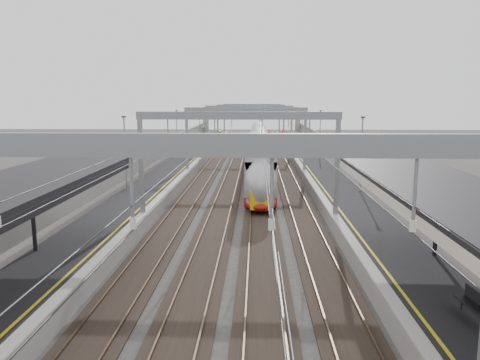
# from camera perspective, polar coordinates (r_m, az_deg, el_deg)

# --- Properties ---
(platform_left) EXTENTS (4.00, 120.00, 1.00)m
(platform_left) POSITION_cam_1_polar(r_m,az_deg,el_deg) (54.10, -7.73, 1.28)
(platform_left) COLOR black
(platform_left) RESTS_ON ground
(platform_right) EXTENTS (4.00, 120.00, 1.00)m
(platform_right) POSITION_cam_1_polar(r_m,az_deg,el_deg) (53.75, 9.33, 1.18)
(platform_right) COLOR black
(platform_right) RESTS_ON ground
(tracks) EXTENTS (11.40, 140.00, 0.20)m
(tracks) POSITION_cam_1_polar(r_m,az_deg,el_deg) (53.39, 0.77, 0.76)
(tracks) COLOR black
(tracks) RESTS_ON ground
(overhead_line) EXTENTS (13.00, 140.00, 6.60)m
(overhead_line) POSITION_cam_1_polar(r_m,az_deg,el_deg) (59.41, 0.93, 7.57)
(overhead_line) COLOR gray
(overhead_line) RESTS_ON platform_left
(overbridge) EXTENTS (22.00, 2.20, 6.90)m
(overbridge) POSITION_cam_1_polar(r_m,az_deg,el_deg) (107.79, 1.44, 8.04)
(overbridge) COLOR gray
(overbridge) RESTS_ON ground
(wall_left) EXTENTS (0.30, 120.00, 3.20)m
(wall_left) POSITION_cam_1_polar(r_m,az_deg,el_deg) (54.59, -11.08, 2.42)
(wall_left) COLOR gray
(wall_left) RESTS_ON ground
(wall_right) EXTENTS (0.30, 120.00, 3.20)m
(wall_right) POSITION_cam_1_polar(r_m,az_deg,el_deg) (54.10, 12.73, 2.30)
(wall_right) COLOR gray
(wall_right) RESTS_ON ground
(train) EXTENTS (2.49, 45.36, 3.94)m
(train) POSITION_cam_1_polar(r_m,az_deg,el_deg) (54.24, 2.39, 2.92)
(train) COLOR maroon
(train) RESTS_ON ground
(bench) EXTENTS (0.63, 1.79, 0.90)m
(bench) POSITION_cam_1_polar(r_m,az_deg,el_deg) (18.13, 26.85, -13.23)
(bench) COLOR black
(bench) RESTS_ON platform_right
(signal_green) EXTENTS (0.32, 0.32, 3.48)m
(signal_green) POSITION_cam_1_polar(r_m,az_deg,el_deg) (81.08, -2.47, 5.47)
(signal_green) COLOR black
(signal_green) RESTS_ON ground
(signal_red_near) EXTENTS (0.32, 0.32, 3.48)m
(signal_red_near) POSITION_cam_1_polar(r_m,az_deg,el_deg) (79.03, 3.53, 5.35)
(signal_red_near) COLOR black
(signal_red_near) RESTS_ON ground
(signal_red_far) EXTENTS (0.32, 0.32, 3.48)m
(signal_red_far) POSITION_cam_1_polar(r_m,az_deg,el_deg) (80.19, 5.09, 5.40)
(signal_red_far) COLOR black
(signal_red_far) RESTS_ON ground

